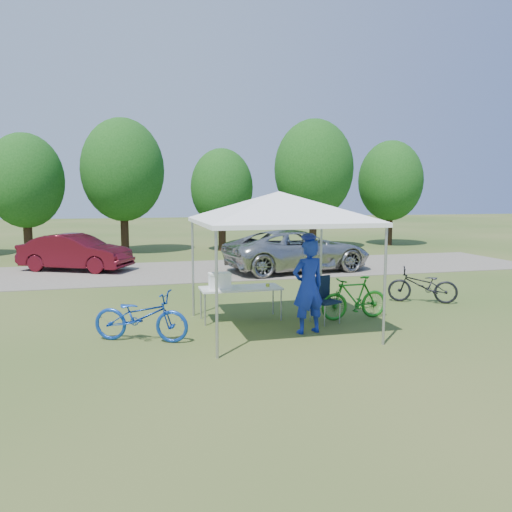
% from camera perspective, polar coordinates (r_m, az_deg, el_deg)
% --- Properties ---
extents(ground, '(100.00, 100.00, 0.00)m').
position_cam_1_polar(ground, '(10.09, 2.54, -8.29)').
color(ground, '#2D5119').
rests_on(ground, ground).
extents(gravel_strip, '(24.00, 5.00, 0.02)m').
position_cam_1_polar(gravel_strip, '(17.74, -5.02, -1.60)').
color(gravel_strip, gray).
rests_on(gravel_strip, ground).
extents(canopy, '(4.53, 4.53, 3.00)m').
position_cam_1_polar(canopy, '(9.73, 2.63, 6.95)').
color(canopy, '#A5A5AA').
rests_on(canopy, ground).
extents(treeline, '(24.89, 4.28, 6.30)m').
position_cam_1_polar(treeline, '(23.51, -8.28, 9.08)').
color(treeline, '#382314').
rests_on(treeline, ground).
extents(folding_table, '(1.72, 0.72, 0.71)m').
position_cam_1_polar(folding_table, '(10.63, -1.77, -3.82)').
color(folding_table, white).
rests_on(folding_table, ground).
extents(folding_chair, '(0.63, 0.66, 0.95)m').
position_cam_1_polar(folding_chair, '(10.60, 7.68, -4.46)').
color(folding_chair, black).
rests_on(folding_chair, ground).
extents(cooler, '(0.46, 0.31, 0.33)m').
position_cam_1_polar(cooler, '(10.51, -4.16, -2.81)').
color(cooler, white).
rests_on(cooler, folding_table).
extents(ice_cream_cup, '(0.08, 0.08, 0.06)m').
position_cam_1_polar(ice_cream_cup, '(10.71, 1.34, -3.34)').
color(ice_cream_cup, '#B2C72F').
rests_on(ice_cream_cup, folding_table).
extents(cyclist, '(0.74, 0.56, 1.83)m').
position_cam_1_polar(cyclist, '(9.64, 5.97, -3.47)').
color(cyclist, '#1328A0').
rests_on(cyclist, ground).
extents(bike_blue, '(1.87, 1.25, 0.93)m').
position_cam_1_polar(bike_blue, '(9.37, -13.00, -6.73)').
color(bike_blue, '#123EA2').
rests_on(bike_blue, ground).
extents(bike_green, '(1.57, 0.53, 0.93)m').
position_cam_1_polar(bike_green, '(10.93, 11.19, -4.71)').
color(bike_green, '#1A7319').
rests_on(bike_green, ground).
extents(bike_dark, '(1.74, 1.29, 0.87)m').
position_cam_1_polar(bike_dark, '(13.02, 18.51, -3.19)').
color(bike_dark, black).
rests_on(bike_dark, ground).
extents(minivan, '(5.41, 3.04, 1.43)m').
position_cam_1_polar(minivan, '(17.44, 4.82, 0.65)').
color(minivan, '#A9A9A5').
rests_on(minivan, gravel_strip).
extents(sedan, '(4.07, 2.94, 1.28)m').
position_cam_1_polar(sedan, '(18.55, -19.92, 0.40)').
color(sedan, '#510D17').
rests_on(sedan, gravel_strip).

